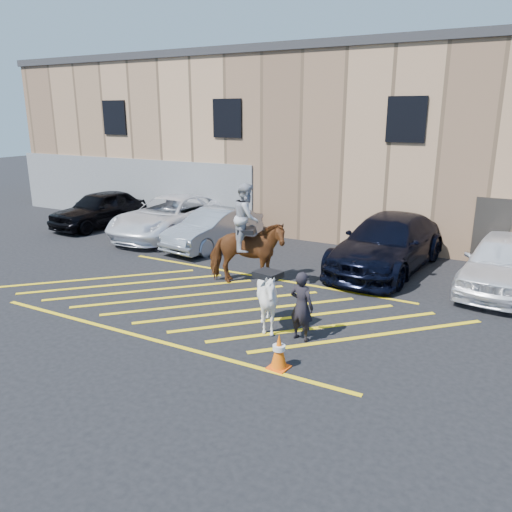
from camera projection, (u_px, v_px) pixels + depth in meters
The scene contains 12 objects.
ground at pixel (220, 300), 13.37m from camera, with size 90.00×90.00×0.00m, color black.
car_black_suv at pixel (101, 209), 21.74m from camera, with size 1.85×4.60×1.57m, color black.
car_white_pickup at pixel (171, 216), 20.05m from camera, with size 2.66×5.77×1.60m, color white.
car_silver_sedan at pixel (214, 228), 18.39m from camera, with size 1.50×4.29×1.41m, color #9398A1.
car_blue_suv at pixel (388, 243), 15.77m from camera, with size 2.36×5.80×1.68m, color black.
car_white_suv at pixel (504, 263), 13.89m from camera, with size 1.89×4.70×1.60m, color white.
handler at pixel (302, 306), 10.81m from camera, with size 0.57×0.37×1.57m, color black.
warehouse at pixel (361, 139), 22.48m from camera, with size 32.42×10.20×7.30m.
hatching_zone at pixel (214, 303), 13.11m from camera, with size 12.60×5.12×0.01m.
mounted_bay at pixel (247, 245), 14.25m from camera, with size 2.45×1.79×2.95m.
saddled_white at pixel (268, 299), 11.22m from camera, with size 1.47×1.59×1.54m.
traffic_cone at pixel (279, 351), 9.68m from camera, with size 0.42×0.42×0.73m.
Camera 1 is at (6.82, -10.54, 4.83)m, focal length 35.00 mm.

